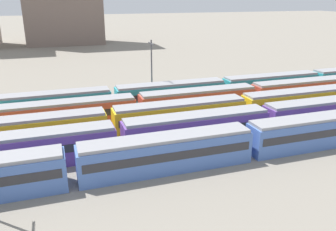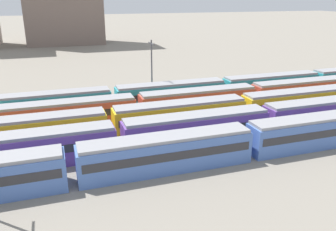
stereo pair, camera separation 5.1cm
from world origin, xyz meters
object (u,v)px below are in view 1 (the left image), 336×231
at_px(train_track_2, 298,102).
at_px(catenary_pole_1, 152,68).
at_px(train_track_1, 324,112).
at_px(train_track_3, 253,96).
at_px(train_track_4, 223,89).
at_px(train_track_0, 167,152).

distance_m(train_track_2, catenary_pole_1, 23.49).
bearing_deg(catenary_pole_1, train_track_1, -43.75).
height_order(train_track_1, train_track_3, same).
distance_m(train_track_2, train_track_4, 12.64).
bearing_deg(train_track_1, train_track_4, 115.26).
bearing_deg(train_track_2, train_track_4, 124.65).
xyz_separation_m(train_track_0, train_track_1, (24.39, 5.20, 0.00)).
bearing_deg(catenary_pole_1, train_track_2, -34.73).
height_order(train_track_3, train_track_4, same).
relative_size(train_track_0, catenary_pole_1, 5.42).
height_order(train_track_1, catenary_pole_1, catenary_pole_1).
height_order(train_track_0, catenary_pole_1, catenary_pole_1).
relative_size(train_track_0, train_track_2, 0.60).
distance_m(train_track_2, train_track_3, 6.97).
bearing_deg(train_track_3, train_track_2, -48.27).
bearing_deg(catenary_pole_1, train_track_4, -13.30).
xyz_separation_m(train_track_1, train_track_2, (-0.17, 5.20, 0.00)).
distance_m(train_track_3, train_track_4, 5.79).
bearing_deg(train_track_1, train_track_2, 91.90).
distance_m(train_track_1, train_track_2, 5.20).
bearing_deg(train_track_3, train_track_4, 116.13).
relative_size(train_track_2, train_track_4, 1.25).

